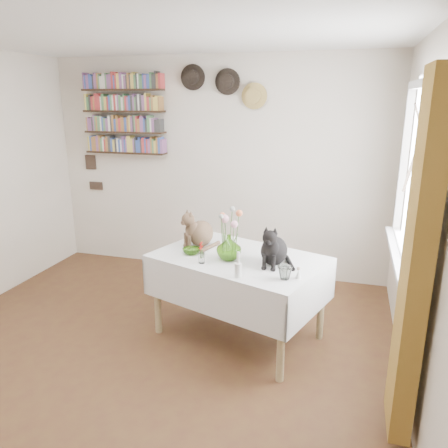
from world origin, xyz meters
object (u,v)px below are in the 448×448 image
(dining_table, at_px, (238,277))
(flower_vase, at_px, (229,247))
(tabby_cat, at_px, (201,227))
(black_cat, at_px, (274,243))
(bookshelf_unit, at_px, (124,115))

(dining_table, height_order, flower_vase, flower_vase)
(tabby_cat, bearing_deg, dining_table, 15.79)
(black_cat, height_order, bookshelf_unit, bookshelf_unit)
(tabby_cat, height_order, flower_vase, tabby_cat)
(bookshelf_unit, bearing_deg, black_cat, -35.24)
(dining_table, height_order, bookshelf_unit, bookshelf_unit)
(bookshelf_unit, bearing_deg, dining_table, -38.18)
(dining_table, xyz_separation_m, flower_vase, (-0.06, -0.08, 0.29))
(dining_table, distance_m, bookshelf_unit, 2.58)
(tabby_cat, relative_size, flower_vase, 1.65)
(dining_table, xyz_separation_m, black_cat, (0.31, -0.08, 0.36))
(flower_vase, height_order, bookshelf_unit, bookshelf_unit)
(flower_vase, bearing_deg, bookshelf_unit, 139.16)
(dining_table, bearing_deg, bookshelf_unit, 141.82)
(flower_vase, relative_size, bookshelf_unit, 0.21)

